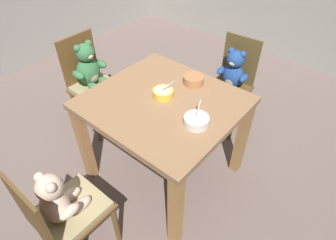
# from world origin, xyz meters

# --- Properties ---
(ground_plane) EXTENTS (5.20, 5.20, 0.04)m
(ground_plane) POSITION_xyz_m (0.00, 0.00, -0.02)
(ground_plane) COLOR #726059
(dining_table) EXTENTS (1.00, 0.93, 0.76)m
(dining_table) POSITION_xyz_m (0.00, 0.00, 0.63)
(dining_table) COLOR #946B48
(dining_table) RESTS_ON ground_plane
(teddy_chair_near_left) EXTENTS (0.37, 0.39, 0.90)m
(teddy_chair_near_left) POSITION_xyz_m (-0.92, 0.06, 0.56)
(teddy_chair_near_left) COLOR brown
(teddy_chair_near_left) RESTS_ON ground_plane
(teddy_chair_far_center) EXTENTS (0.38, 0.39, 0.88)m
(teddy_chair_far_center) POSITION_xyz_m (0.06, 0.89, 0.54)
(teddy_chair_far_center) COLOR brown
(teddy_chair_far_center) RESTS_ON ground_plane
(teddy_chair_near_front) EXTENTS (0.36, 0.40, 0.85)m
(teddy_chair_near_front) POSITION_xyz_m (0.00, -0.88, 0.52)
(teddy_chair_near_front) COLOR brown
(teddy_chair_near_front) RESTS_ON ground_plane
(porridge_bowl_white_near_right) EXTENTS (0.16, 0.16, 0.13)m
(porridge_bowl_white_near_right) POSITION_xyz_m (0.31, -0.05, 0.79)
(porridge_bowl_white_near_right) COLOR white
(porridge_bowl_white_near_right) RESTS_ON dining_table
(porridge_bowl_terracotta_far_center) EXTENTS (0.15, 0.15, 0.06)m
(porridge_bowl_terracotta_far_center) POSITION_xyz_m (0.04, 0.30, 0.79)
(porridge_bowl_terracotta_far_center) COLOR #B7774B
(porridge_bowl_terracotta_far_center) RESTS_ON dining_table
(porridge_bowl_yellow_center) EXTENTS (0.15, 0.15, 0.12)m
(porridge_bowl_yellow_center) POSITION_xyz_m (-0.03, 0.04, 0.79)
(porridge_bowl_yellow_center) COLOR yellow
(porridge_bowl_yellow_center) RESTS_ON dining_table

